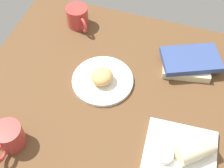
% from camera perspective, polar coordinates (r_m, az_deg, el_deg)
% --- Properties ---
extents(dining_table, '(1.10, 0.90, 0.04)m').
position_cam_1_polar(dining_table, '(1.13, 1.94, -3.11)').
color(dining_table, brown).
rests_on(dining_table, ground).
extents(round_plate, '(0.23, 0.23, 0.01)m').
position_cam_1_polar(round_plate, '(1.15, -1.75, 0.65)').
color(round_plate, white).
rests_on(round_plate, dining_table).
extents(scone_pastry, '(0.12, 0.12, 0.05)m').
position_cam_1_polar(scone_pastry, '(1.12, -1.88, 1.39)').
color(scone_pastry, tan).
rests_on(scone_pastry, round_plate).
extents(square_plate, '(0.24, 0.24, 0.02)m').
position_cam_1_polar(square_plate, '(1.02, 12.41, -13.01)').
color(square_plate, white).
rests_on(square_plate, dining_table).
extents(sauce_cup, '(0.05, 0.05, 0.02)m').
position_cam_1_polar(sauce_cup, '(0.99, 9.73, -12.99)').
color(sauce_cup, silver).
rests_on(sauce_cup, square_plate).
extents(breakfast_wrap, '(0.13, 0.12, 0.07)m').
position_cam_1_polar(breakfast_wrap, '(1.00, 15.12, -11.69)').
color(breakfast_wrap, beige).
rests_on(breakfast_wrap, square_plate).
extents(book_stack, '(0.25, 0.21, 0.06)m').
position_cam_1_polar(book_stack, '(1.21, 14.02, 3.87)').
color(book_stack, beige).
rests_on(book_stack, dining_table).
extents(coffee_mug, '(0.09, 0.14, 0.09)m').
position_cam_1_polar(coffee_mug, '(1.04, -18.56, -9.31)').
color(coffee_mug, '#B23833').
rests_on(coffee_mug, dining_table).
extents(second_mug, '(0.12, 0.12, 0.09)m').
position_cam_1_polar(second_mug, '(1.34, -6.37, 12.33)').
color(second_mug, '#B23833').
rests_on(second_mug, dining_table).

